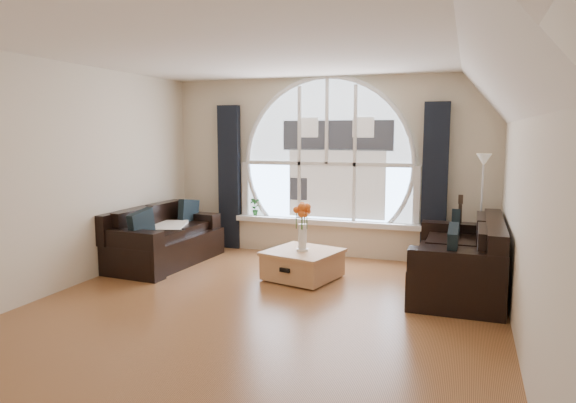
# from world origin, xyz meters

# --- Properties ---
(ground) EXTENTS (5.00, 5.50, 0.01)m
(ground) POSITION_xyz_m (0.00, 0.00, 0.00)
(ground) COLOR brown
(ground) RESTS_ON ground
(ceiling) EXTENTS (5.00, 5.50, 0.01)m
(ceiling) POSITION_xyz_m (0.00, 0.00, 2.70)
(ceiling) COLOR silver
(ceiling) RESTS_ON ground
(wall_back) EXTENTS (5.00, 0.01, 2.70)m
(wall_back) POSITION_xyz_m (0.00, 2.75, 1.35)
(wall_back) COLOR beige
(wall_back) RESTS_ON ground
(wall_front) EXTENTS (5.00, 0.01, 2.70)m
(wall_front) POSITION_xyz_m (0.00, -2.75, 1.35)
(wall_front) COLOR beige
(wall_front) RESTS_ON ground
(wall_left) EXTENTS (0.01, 5.50, 2.70)m
(wall_left) POSITION_xyz_m (-2.50, 0.00, 1.35)
(wall_left) COLOR beige
(wall_left) RESTS_ON ground
(wall_right) EXTENTS (0.01, 5.50, 2.70)m
(wall_right) POSITION_xyz_m (2.50, 0.00, 1.35)
(wall_right) COLOR beige
(wall_right) RESTS_ON ground
(attic_slope) EXTENTS (0.92, 5.50, 0.72)m
(attic_slope) POSITION_xyz_m (2.20, 0.00, 2.35)
(attic_slope) COLOR silver
(attic_slope) RESTS_ON ground
(arched_window) EXTENTS (2.60, 0.06, 2.15)m
(arched_window) POSITION_xyz_m (0.00, 2.72, 1.62)
(arched_window) COLOR silver
(arched_window) RESTS_ON wall_back
(window_sill) EXTENTS (2.90, 0.22, 0.08)m
(window_sill) POSITION_xyz_m (0.00, 2.65, 0.51)
(window_sill) COLOR white
(window_sill) RESTS_ON wall_back
(window_frame) EXTENTS (2.76, 0.08, 2.15)m
(window_frame) POSITION_xyz_m (0.00, 2.69, 1.62)
(window_frame) COLOR white
(window_frame) RESTS_ON wall_back
(neighbor_house) EXTENTS (1.70, 0.02, 1.50)m
(neighbor_house) POSITION_xyz_m (0.15, 2.71, 1.50)
(neighbor_house) COLOR silver
(neighbor_house) RESTS_ON wall_back
(curtain_left) EXTENTS (0.35, 0.12, 2.30)m
(curtain_left) POSITION_xyz_m (-1.60, 2.63, 1.15)
(curtain_left) COLOR black
(curtain_left) RESTS_ON ground
(curtain_right) EXTENTS (0.35, 0.12, 2.30)m
(curtain_right) POSITION_xyz_m (1.60, 2.63, 1.15)
(curtain_right) COLOR black
(curtain_right) RESTS_ON ground
(sofa_left) EXTENTS (1.04, 1.88, 0.81)m
(sofa_left) POSITION_xyz_m (-2.04, 1.38, 0.40)
(sofa_left) COLOR black
(sofa_left) RESTS_ON ground
(sofa_right) EXTENTS (1.00, 1.97, 0.87)m
(sofa_right) POSITION_xyz_m (1.97, 1.38, 0.40)
(sofa_right) COLOR black
(sofa_right) RESTS_ON ground
(coffee_chest) EXTENTS (1.03, 1.03, 0.41)m
(coffee_chest) POSITION_xyz_m (0.08, 1.26, 0.21)
(coffee_chest) COLOR tan
(coffee_chest) RESTS_ON ground
(throw_blanket) EXTENTS (0.69, 0.69, 0.10)m
(throw_blanket) POSITION_xyz_m (-2.08, 1.47, 0.50)
(throw_blanket) COLOR silver
(throw_blanket) RESTS_ON sofa_left
(vase_flowers) EXTENTS (0.24, 0.24, 0.70)m
(vase_flowers) POSITION_xyz_m (0.08, 1.24, 0.76)
(vase_flowers) COLOR white
(vase_flowers) RESTS_ON coffee_chest
(floor_lamp) EXTENTS (0.24, 0.24, 1.60)m
(floor_lamp) POSITION_xyz_m (2.23, 2.32, 0.80)
(floor_lamp) COLOR #B2B2B2
(floor_lamp) RESTS_ON ground
(guitar) EXTENTS (0.37, 0.26, 1.06)m
(guitar) POSITION_xyz_m (1.96, 2.31, 0.53)
(guitar) COLOR brown
(guitar) RESTS_ON ground
(potted_plant) EXTENTS (0.16, 0.12, 0.30)m
(potted_plant) POSITION_xyz_m (-1.17, 2.65, 0.70)
(potted_plant) COLOR #1E6023
(potted_plant) RESTS_ON window_sill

